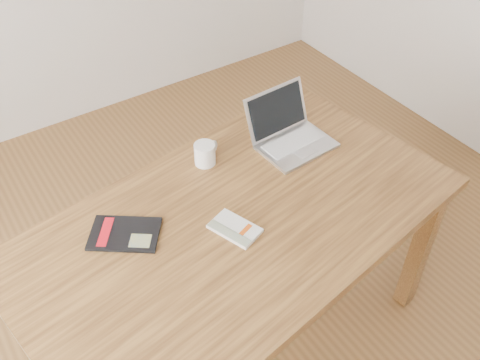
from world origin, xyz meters
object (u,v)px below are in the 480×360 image
white_guidebook (235,229)px  black_guidebook (125,234)px  laptop (289,133)px  coffee_mug (205,153)px  desk (238,235)px

white_guidebook → black_guidebook: white_guidebook is taller
black_guidebook → laptop: (0.75, 0.09, 0.04)m
coffee_mug → laptop: bearing=-33.7°
laptop → black_guidebook: bearing=-175.9°
black_guidebook → laptop: size_ratio=0.91×
black_guidebook → coffee_mug: 0.44m
laptop → white_guidebook: bearing=-150.8°
black_guidebook → desk: bearing=-75.1°
laptop → coffee_mug: laptop is taller
desk → white_guidebook: white_guidebook is taller
white_guidebook → coffee_mug: (0.10, 0.35, 0.04)m
laptop → coffee_mug: size_ratio=2.63×
black_guidebook → laptop: 0.75m
desk → coffee_mug: 0.34m
white_guidebook → black_guidebook: size_ratio=0.70×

